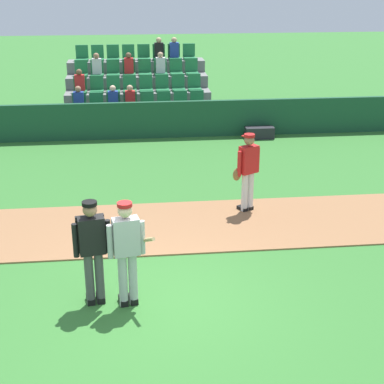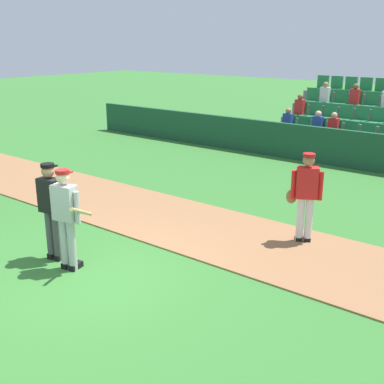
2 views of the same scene
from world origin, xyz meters
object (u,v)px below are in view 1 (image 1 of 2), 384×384
Objects in this scene: umpire_home_plate at (92,247)px; equipment_bag at (259,133)px; batter_grey_jersey at (127,250)px; runner_red_jersey at (248,170)px.

equipment_bag is (4.69, 9.14, -0.82)m from umpire_home_plate.
batter_grey_jersey is at bearing -11.72° from umpire_home_plate.
batter_grey_jersey is 1.00× the size of umpire_home_plate.
equipment_bag is at bearing 62.83° from umpire_home_plate.
umpire_home_plate and runner_red_jersey have the same top height.
batter_grey_jersey and umpire_home_plate have the same top height.
batter_grey_jersey is 10.17m from equipment_bag.
umpire_home_plate reaches higher than equipment_bag.
umpire_home_plate is 10.30m from equipment_bag.
batter_grey_jersey is 1.00× the size of runner_red_jersey.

